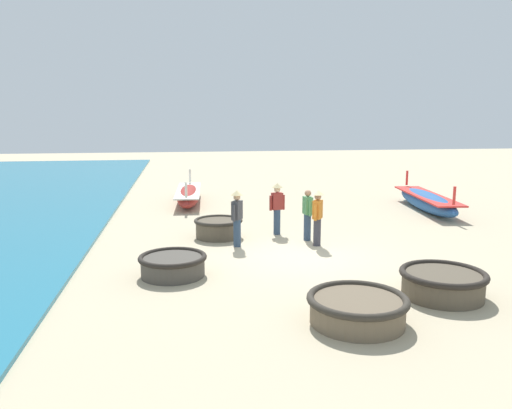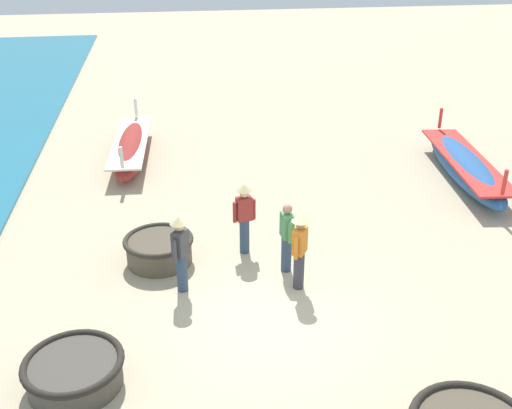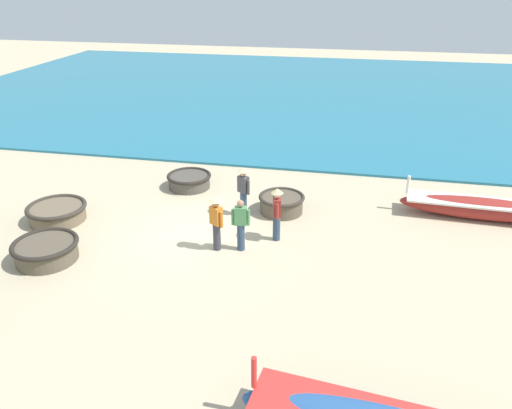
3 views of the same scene
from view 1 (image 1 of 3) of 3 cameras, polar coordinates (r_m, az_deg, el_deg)
The scene contains 11 objects.
ground_plane at distance 13.99m, azimuth 4.84°, elevation -5.65°, with size 80.00×80.00×0.00m, color #BCAD8C.
coracle_center at distance 9.59m, azimuth 11.49°, elevation -11.52°, with size 1.89×1.89×0.54m.
coracle_front_left at distance 15.77m, azimuth -4.32°, elevation -2.62°, with size 1.53×1.53×0.60m.
coracle_beside_post at distance 12.19m, azimuth -9.49°, elevation -6.77°, with size 1.64×1.64×0.52m.
coracle_weathered at distance 11.39m, azimuth 20.57°, elevation -8.35°, with size 1.81×1.81×0.58m.
long_boat_green_hull at distance 21.37m, azimuth 18.93°, elevation 0.40°, with size 1.71×5.63×1.33m.
long_boat_ochre_hull at distance 22.03m, azimuth -7.72°, elevation 1.08°, with size 1.24×5.18×1.24m.
fisherman_hauling at distance 14.71m, azimuth 7.04°, elevation -1.07°, with size 0.37×0.46×1.67m.
fisherman_standing_right at distance 15.35m, azimuth 5.91°, elevation -1.04°, with size 0.26×0.53×1.57m.
fisherman_with_hat at distance 16.03m, azimuth 2.43°, elevation -0.08°, with size 0.52×0.36×1.67m.
fisherman_crouching at distance 14.52m, azimuth -2.19°, elevation -1.15°, with size 0.36×0.47×1.67m.
Camera 1 is at (-3.14, -13.09, 3.81)m, focal length 35.00 mm.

